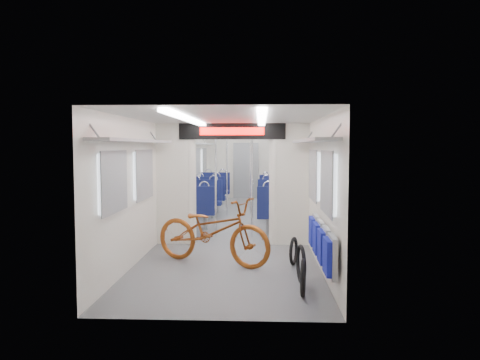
{
  "coord_description": "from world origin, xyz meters",
  "views": [
    {
      "loc": [
        0.54,
        -10.88,
        1.87
      ],
      "look_at": [
        0.13,
        -1.67,
        1.2
      ],
      "focal_mm": 35.0,
      "sensor_mm": 36.0,
      "label": 1
    }
  ],
  "objects_px": {
    "bike_hoop_c": "(294,253)",
    "stanchion_near_right": "(252,182)",
    "seat_bay_near_left": "(200,201)",
    "seat_bay_far_left": "(212,190)",
    "stanchion_far_left": "(227,173)",
    "seat_bay_near_right": "(278,203)",
    "seat_bay_far_right": "(274,191)",
    "stanchion_near_left": "(216,181)",
    "flip_bench": "(321,242)",
    "bike_hoop_a": "(303,280)",
    "bike_hoop_b": "(301,266)",
    "bicycle": "(212,231)",
    "stanchion_far_right": "(250,173)"
  },
  "relations": [
    {
      "from": "bike_hoop_c",
      "to": "stanchion_near_right",
      "type": "xyz_separation_m",
      "value": [
        -0.7,
        2.24,
        0.95
      ]
    },
    {
      "from": "seat_bay_near_left",
      "to": "seat_bay_far_left",
      "type": "height_order",
      "value": "seat_bay_far_left"
    },
    {
      "from": "stanchion_far_left",
      "to": "seat_bay_near_right",
      "type": "bearing_deg",
      "value": -53.38
    },
    {
      "from": "seat_bay_far_right",
      "to": "stanchion_near_left",
      "type": "xyz_separation_m",
      "value": [
        -1.32,
        -4.68,
        0.63
      ]
    },
    {
      "from": "seat_bay_far_left",
      "to": "stanchion_near_right",
      "type": "distance_m",
      "value": 4.72
    },
    {
      "from": "flip_bench",
      "to": "seat_bay_near_right",
      "type": "bearing_deg",
      "value": 95.28
    },
    {
      "from": "flip_bench",
      "to": "seat_bay_near_left",
      "type": "distance_m",
      "value": 5.43
    },
    {
      "from": "bike_hoop_a",
      "to": "bike_hoop_c",
      "type": "relative_size",
      "value": 1.08
    },
    {
      "from": "flip_bench",
      "to": "seat_bay_far_right",
      "type": "bearing_deg",
      "value": 93.0
    },
    {
      "from": "bike_hoop_a",
      "to": "stanchion_near_left",
      "type": "xyz_separation_m",
      "value": [
        -1.46,
        3.85,
        0.93
      ]
    },
    {
      "from": "seat_bay_near_left",
      "to": "stanchion_far_left",
      "type": "bearing_deg",
      "value": 67.83
    },
    {
      "from": "bike_hoop_a",
      "to": "bike_hoop_b",
      "type": "xyz_separation_m",
      "value": [
        0.02,
        0.56,
        0.03
      ]
    },
    {
      "from": "bike_hoop_a",
      "to": "bicycle",
      "type": "bearing_deg",
      "value": 129.25
    },
    {
      "from": "seat_bay_near_left",
      "to": "seat_bay_near_right",
      "type": "relative_size",
      "value": 0.94
    },
    {
      "from": "seat_bay_near_left",
      "to": "stanchion_far_right",
      "type": "xyz_separation_m",
      "value": [
        1.19,
        1.56,
        0.6
      ]
    },
    {
      "from": "bike_hoop_a",
      "to": "seat_bay_far_right",
      "type": "height_order",
      "value": "seat_bay_far_right"
    },
    {
      "from": "bike_hoop_c",
      "to": "seat_bay_far_left",
      "type": "height_order",
      "value": "seat_bay_far_left"
    },
    {
      "from": "bike_hoop_a",
      "to": "stanchion_far_right",
      "type": "bearing_deg",
      "value": 96.6
    },
    {
      "from": "seat_bay_near_right",
      "to": "stanchion_far_right",
      "type": "relative_size",
      "value": 0.98
    },
    {
      "from": "bike_hoop_a",
      "to": "stanchion_near_left",
      "type": "bearing_deg",
      "value": 110.73
    },
    {
      "from": "seat_bay_near_right",
      "to": "seat_bay_far_left",
      "type": "height_order",
      "value": "seat_bay_near_right"
    },
    {
      "from": "stanchion_near_left",
      "to": "stanchion_near_right",
      "type": "distance_m",
      "value": 0.75
    },
    {
      "from": "stanchion_near_left",
      "to": "stanchion_far_left",
      "type": "height_order",
      "value": "same"
    },
    {
      "from": "seat_bay_near_left",
      "to": "seat_bay_far_right",
      "type": "bearing_deg",
      "value": 58.62
    },
    {
      "from": "bicycle",
      "to": "stanchion_near_left",
      "type": "height_order",
      "value": "stanchion_near_left"
    },
    {
      "from": "bike_hoop_a",
      "to": "seat_bay_far_right",
      "type": "relative_size",
      "value": 0.25
    },
    {
      "from": "bicycle",
      "to": "seat_bay_far_right",
      "type": "relative_size",
      "value": 1.06
    },
    {
      "from": "bike_hoop_c",
      "to": "stanchion_far_right",
      "type": "distance_m",
      "value": 5.6
    },
    {
      "from": "stanchion_far_left",
      "to": "stanchion_far_right",
      "type": "height_order",
      "value": "same"
    },
    {
      "from": "bike_hoop_a",
      "to": "bike_hoop_b",
      "type": "distance_m",
      "value": 0.56
    },
    {
      "from": "flip_bench",
      "to": "stanchion_far_left",
      "type": "distance_m",
      "value": 6.56
    },
    {
      "from": "bike_hoop_a",
      "to": "seat_bay_far_left",
      "type": "relative_size",
      "value": 0.22
    },
    {
      "from": "stanchion_far_right",
      "to": "seat_bay_far_left",
      "type": "bearing_deg",
      "value": 132.91
    },
    {
      "from": "seat_bay_near_left",
      "to": "bike_hoop_c",
      "type": "bearing_deg",
      "value": -62.89
    },
    {
      "from": "seat_bay_far_left",
      "to": "stanchion_near_right",
      "type": "relative_size",
      "value": 0.96
    },
    {
      "from": "flip_bench",
      "to": "stanchion_near_left",
      "type": "distance_m",
      "value": 3.79
    },
    {
      "from": "seat_bay_far_right",
      "to": "stanchion_near_right",
      "type": "relative_size",
      "value": 0.83
    },
    {
      "from": "stanchion_far_right",
      "to": "bicycle",
      "type": "bearing_deg",
      "value": -95.05
    },
    {
      "from": "seat_bay_far_right",
      "to": "stanchion_far_left",
      "type": "relative_size",
      "value": 0.83
    },
    {
      "from": "seat_bay_near_right",
      "to": "bike_hoop_a",
      "type": "bearing_deg",
      "value": -88.48
    },
    {
      "from": "bike_hoop_c",
      "to": "seat_bay_far_right",
      "type": "distance_m",
      "value": 6.97
    },
    {
      "from": "flip_bench",
      "to": "bike_hoop_b",
      "type": "xyz_separation_m",
      "value": [
        -0.26,
        0.03,
        -0.34
      ]
    },
    {
      "from": "flip_bench",
      "to": "stanchion_near_right",
      "type": "relative_size",
      "value": 0.91
    },
    {
      "from": "seat_bay_near_left",
      "to": "stanchion_near_right",
      "type": "xyz_separation_m",
      "value": [
        1.29,
        -1.66,
        0.6
      ]
    },
    {
      "from": "bike_hoop_b",
      "to": "stanchion_far_left",
      "type": "xyz_separation_m",
      "value": [
        -1.47,
        6.27,
        0.91
      ]
    },
    {
      "from": "stanchion_near_right",
      "to": "stanchion_far_right",
      "type": "relative_size",
      "value": 1.0
    },
    {
      "from": "flip_bench",
      "to": "bike_hoop_b",
      "type": "height_order",
      "value": "flip_bench"
    },
    {
      "from": "seat_bay_far_left",
      "to": "bike_hoop_b",
      "type": "bearing_deg",
      "value": -75.35
    },
    {
      "from": "bike_hoop_a",
      "to": "stanchion_far_left",
      "type": "relative_size",
      "value": 0.21
    },
    {
      "from": "bicycle",
      "to": "seat_bay_near_right",
      "type": "xyz_separation_m",
      "value": [
        1.16,
        3.48,
        0.03
      ]
    }
  ]
}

